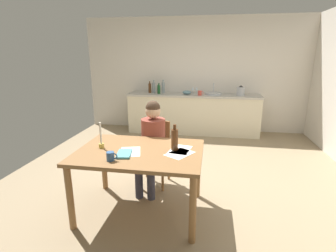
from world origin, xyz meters
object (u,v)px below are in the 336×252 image
Objects in this scene: bottle_vinegar at (154,88)px; wine_glass_by_kettle at (193,88)px; sink_unit at (213,94)px; stovetop_kettle at (241,91)px; person_seated at (152,140)px; candlestick at (101,141)px; wine_glass_near_sink at (197,89)px; wine_bottle_on_table at (175,139)px; bottle_sauce at (163,87)px; dining_table at (140,159)px; teacup_on_counter at (200,93)px; mixing_bowl at (187,92)px; book_magazine at (124,154)px; bottle_wine_red at (159,89)px; chair_at_table at (155,149)px; bottle_oil at (150,88)px; coffee_mug at (111,156)px.

wine_glass_by_kettle is (0.90, 0.09, -0.01)m from bottle_vinegar.
sink_unit is 2.34× the size of wine_glass_by_kettle.
person_seated is at bearing -117.33° from stovetop_kettle.
bottle_vinegar reaches higher than candlestick.
wine_bottle_on_table is at bearing -90.68° from wine_glass_near_sink.
person_seated is 3.97× the size of bottle_sauce.
teacup_on_counter is (0.51, 3.11, 0.29)m from dining_table.
stovetop_kettle is (1.83, 3.26, 0.16)m from candlestick.
stovetop_kettle reaches higher than mixing_bowl.
book_magazine is 1.00× the size of bottle_wine_red.
mixing_bowl is 0.31m from teacup_on_counter.
bottle_sauce is at bearing 97.41° from person_seated.
chair_at_table is 3.26× the size of bottle_oil.
mixing_bowl is (0.88, -0.10, -0.07)m from bottle_oil.
bottle_vinegar reaches higher than coffee_mug.
bottle_wine_red is 1.10× the size of stovetop_kettle.
candlestick is (-0.24, 0.33, 0.04)m from coffee_mug.
chair_at_table is 0.73× the size of person_seated.
bottle_oil is at bearing 101.46° from dining_table.
person_seated is 0.75m from candlestick.
candlestick is at bearing -127.96° from person_seated.
bottle_vinegar is 0.96× the size of bottle_sauce.
candlestick is at bearing 178.89° from dining_table.
bottle_wine_red is 1.23× the size of mixing_bowl.
bottle_oil is at bearing -174.48° from wine_glass_near_sink.
coffee_mug is 3.67m from bottle_vinegar.
book_magazine is 3.55m from sink_unit.
person_seated reaches higher than bottle_wine_red.
wine_glass_by_kettle is (0.33, 3.41, 0.35)m from dining_table.
bottle_wine_red reaches higher than candlestick.
teacup_on_counter reaches higher than dining_table.
chair_at_table is 3.03× the size of bottle_vinegar.
mixing_bowl is at bearing 83.26° from coffee_mug.
candlestick is (-0.45, -0.58, 0.16)m from person_seated.
stovetop_kettle is (1.37, 2.53, 0.50)m from chair_at_table.
bottle_sauce reaches higher than mixing_bowl.
mixing_bowl reaches higher than chair_at_table.
person_seated is 2.88m from wine_glass_near_sink.
stovetop_kettle is at bearing -0.40° from sink_unit.
candlestick is 1.92× the size of wine_glass_near_sink.
candlestick reaches higher than teacup_on_counter.
bottle_wine_red is (-0.43, 3.20, 0.34)m from dining_table.
book_magazine is 1.24× the size of mixing_bowl.
chair_at_table is 2.69m from sink_unit.
wine_glass_by_kettle is 1.26× the size of teacup_on_counter.
mixing_bowl is at bearing -12.65° from bottle_sauce.
bottle_vinegar is at bearing 92.27° from candlestick.
sink_unit is at bearing 69.08° from candlestick.
book_magazine is 0.67× the size of sink_unit.
sink_unit is at bearing 82.47° from wine_bottle_on_table.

